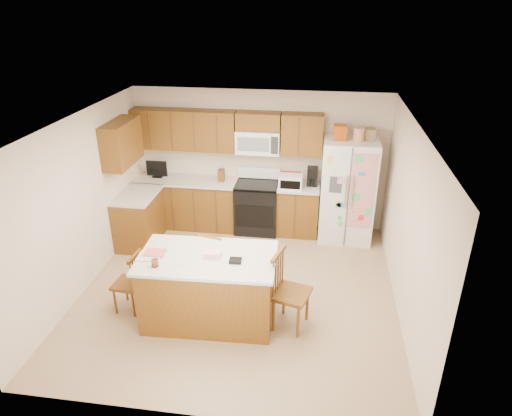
% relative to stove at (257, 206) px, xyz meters
% --- Properties ---
extents(ground, '(4.50, 4.50, 0.00)m').
position_rel_stove_xyz_m(ground, '(0.00, -1.94, -0.47)').
color(ground, tan).
rests_on(ground, ground).
extents(room_shell, '(4.60, 4.60, 2.52)m').
position_rel_stove_xyz_m(room_shell, '(0.00, -1.94, 0.97)').
color(room_shell, beige).
rests_on(room_shell, ground).
extents(cabinetry, '(3.36, 1.56, 2.15)m').
position_rel_stove_xyz_m(cabinetry, '(-0.98, -0.15, 0.44)').
color(cabinetry, brown).
rests_on(cabinetry, ground).
extents(stove, '(0.76, 0.65, 1.13)m').
position_rel_stove_xyz_m(stove, '(0.00, 0.00, 0.00)').
color(stove, black).
rests_on(stove, ground).
extents(refrigerator, '(0.90, 0.79, 2.04)m').
position_rel_stove_xyz_m(refrigerator, '(1.57, -0.06, 0.45)').
color(refrigerator, white).
rests_on(refrigerator, ground).
extents(island, '(1.78, 1.08, 1.04)m').
position_rel_stove_xyz_m(island, '(-0.27, -2.61, 0.01)').
color(island, brown).
rests_on(island, ground).
extents(windsor_chair_left, '(0.39, 0.41, 0.88)m').
position_rel_stove_xyz_m(windsor_chair_left, '(-1.39, -2.57, -0.06)').
color(windsor_chair_left, brown).
rests_on(windsor_chair_left, ground).
extents(windsor_chair_back, '(0.50, 0.48, 0.97)m').
position_rel_stove_xyz_m(windsor_chair_back, '(-0.34, -1.98, -0.02)').
color(windsor_chair_back, brown).
rests_on(windsor_chair_back, ground).
extents(windsor_chair_right, '(0.55, 0.56, 1.07)m').
position_rel_stove_xyz_m(windsor_chair_right, '(0.78, -2.60, 0.03)').
color(windsor_chair_right, brown).
rests_on(windsor_chair_right, ground).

